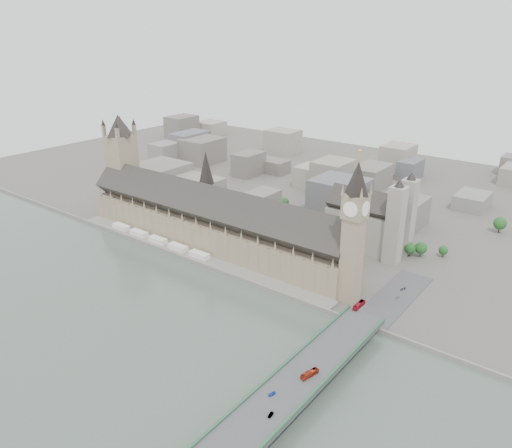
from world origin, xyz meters
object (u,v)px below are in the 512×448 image
Objects in this scene: victoria_tower at (122,161)px; car_approach at (403,289)px; westminster_abbey at (370,222)px; red_bus_south at (310,374)px; car_blue at (272,394)px; westminster_bridge at (304,381)px; palace_of_westminster at (212,221)px; elizabeth_tower at (354,224)px; red_bus_north at (359,305)px; car_silver at (271,415)px.

victoria_tower is 21.15× the size of car_approach.
victoria_tower is at bearing -163.50° from westminster_abbey.
red_bus_south reaches higher than car_approach.
westminster_bridge is at bearing 94.55° from car_blue.
palace_of_westminster is 195.05m from westminster_bridge.
red_bus_south is at bearing 85.93° from car_blue.
red_bus_north is (17.03, -18.98, -46.13)m from elizabeth_tower.
car_approach is at bearing 0.36° from victoria_tower.
red_bus_south is 24.33m from car_blue.
car_silver reaches higher than westminster_bridge.
car_blue is at bearing -93.70° from red_bus_south.
elizabeth_tower is at bearing 119.68° from red_bus_south.
westminster_bridge is at bearing -21.78° from victoria_tower.
victoria_tower is 312.43m from red_bus_south.
westminster_abbey reaches higher than red_bus_south.
red_bus_north is at bearing 111.46° from red_bus_south.
elizabeth_tower reaches higher than westminster_bridge.
palace_of_westminster is 197.89m from red_bus_south.
red_bus_south is (165.60, -107.79, -10.90)m from palace_of_westminster.
elizabeth_tower is at bearing 133.54° from red_bus_north.
car_approach is at bearing 2.76° from palace_of_westminster.
car_approach is at bearing -49.39° from westminster_abbey.
westminster_abbey reaches higher than westminster_bridge.
westminster_bridge is 36.21m from car_silver.
elizabeth_tower reaches higher than palace_of_westminster.
elizabeth_tower is (138.00, -11.70, 35.38)m from palace_of_westminster.
palace_of_westminster is 219.34m from car_silver.
red_bus_south is 2.36× the size of car_approach.
car_approach is (2.94, 115.91, -0.87)m from red_bus_south.
westminster_abbey is 16.70× the size of car_blue.
red_bus_north is at bearing -48.11° from elizabeth_tower.
car_blue is at bearing -39.60° from palace_of_westminster.
palace_of_westminster is 3.90× the size of westminster_abbey.
elizabeth_tower is 1.07× the size of victoria_tower.
car_approach reaches higher than car_silver.
car_blue is (280.34, -137.30, -44.26)m from victoria_tower.
palace_of_westminster reaches higher than car_silver.
victoria_tower is 8.96× the size of red_bus_south.
elizabeth_tower is 260.64m from victoria_tower.
car_blue reaches higher than car_silver.
car_blue is 139.49m from car_approach.
elizabeth_tower is 9.63× the size of red_bus_south.
westminster_bridge is 7.61m from red_bus_south.
car_silver is at bearing -77.87° from elizabeth_tower.
car_silver is (166.15, -142.71, -11.81)m from palace_of_westminster.
car_silver is (0.55, -34.92, -0.91)m from red_bus_south.
red_bus_south is at bearing -73.98° from elizabeth_tower.
westminster_bridge is at bearing -83.15° from red_bus_north.
palace_of_westminster is 0.82× the size of westminster_bridge.
westminster_abbey is at bearing 34.17° from palace_of_westminster.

